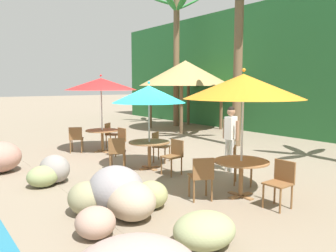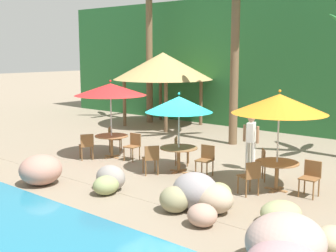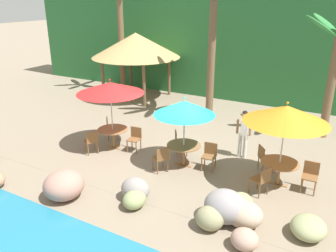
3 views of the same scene
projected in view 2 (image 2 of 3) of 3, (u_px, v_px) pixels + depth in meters
The scene contains 23 objects.
ground_plane at pixel (173, 170), 13.37m from camera, with size 120.00×120.00×0.00m, color gray.
terrace_deck at pixel (173, 170), 13.37m from camera, with size 18.00×5.20×0.01m.
foliage_backdrop at pixel (304, 63), 19.65m from camera, with size 28.00×2.40×6.00m.
rock_seawall at pixel (155, 199), 9.62m from camera, with size 14.62×3.45×0.91m.
umbrella_red at pixel (111, 89), 14.60m from camera, with size 2.36×2.36×2.58m.
dining_table_red at pixel (112, 139), 14.87m from camera, with size 1.10×1.10×0.74m.
chair_red_seaward at pixel (133, 145), 14.49m from camera, with size 0.47×0.47×0.87m.
chair_red_inland at pixel (113, 137), 15.73m from camera, with size 0.60×0.59×0.87m.
chair_red_left at pixel (87, 145), 14.51m from camera, with size 0.58×0.58×0.87m.
umbrella_teal at pixel (179, 104), 12.80m from camera, with size 1.95×1.95×2.34m.
dining_table_teal at pixel (179, 152), 13.02m from camera, with size 1.10×1.10×0.74m.
chair_teal_seaward at pixel (206, 158), 12.66m from camera, with size 0.47×0.48×0.87m.
chair_teal_inland at pixel (179, 149), 13.88m from camera, with size 0.58×0.58×0.87m.
chair_teal_left at pixel (151, 157), 12.73m from camera, with size 0.59×0.59×0.87m.
umbrella_orange at pixel (279, 104), 11.03m from camera, with size 2.36×2.36×2.57m.
dining_table_orange at pixel (277, 167), 11.29m from camera, with size 1.10×1.10×0.74m.
chair_orange_seaward at pixel (311, 176), 10.85m from camera, with size 0.43×0.44×0.87m.
chair_orange_inland at pixel (267, 163), 12.15m from camera, with size 0.60×0.59×0.87m.
chair_orange_left at pixel (251, 175), 10.88m from camera, with size 0.57×0.56×0.87m.
palm_tree_nearest at pixel (149, 34), 21.74m from camera, with size 2.66×2.70×6.90m.
palm_tree_second at pixel (235, 34), 16.45m from camera, with size 2.92×2.98×6.02m.
palapa_hut at pixel (163, 66), 21.01m from camera, with size 4.69×4.69×3.46m.
waiter_in_white at pixel (251, 138), 13.16m from camera, with size 0.52×0.38×1.70m.
Camera 2 is at (8.29, -9.99, 3.48)m, focal length 47.89 mm.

